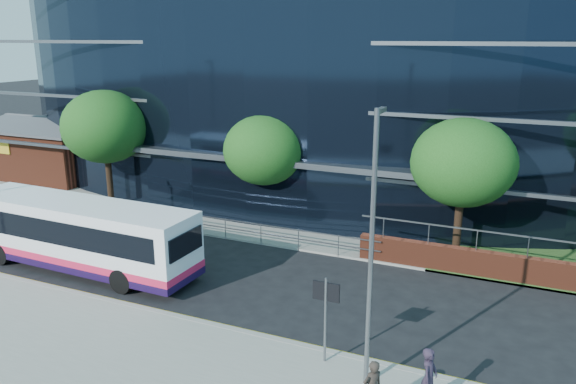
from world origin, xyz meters
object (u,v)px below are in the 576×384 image
at_px(streetlight_east, 372,245).
at_px(city_bus, 81,234).
at_px(tree_far_b, 264,150).
at_px(tree_far_c, 463,163).
at_px(tree_far_a, 105,127).
at_px(brick_pavilion, 54,150).
at_px(pedestrian, 429,378).
at_px(street_sign, 326,302).

relative_size(streetlight_east, city_bus, 0.71).
relative_size(tree_far_b, tree_far_c, 0.93).
height_order(tree_far_c, streetlight_east, streetlight_east).
bearing_deg(tree_far_a, streetlight_east, -30.46).
distance_m(brick_pavilion, pedestrian, 33.89).
relative_size(streetlight_east, pedestrian, 4.55).
distance_m(streetlight_east, city_bus, 14.48).
xyz_separation_m(brick_pavilion, tree_far_b, (19.00, -4.00, 2.27)).
bearing_deg(tree_far_c, pedestrian, -85.90).
relative_size(brick_pavilion, pedestrian, 4.89).
height_order(tree_far_b, city_bus, tree_far_b).
bearing_deg(city_bus, tree_far_b, 61.34).
distance_m(tree_far_b, pedestrian, 16.52).
bearing_deg(brick_pavilion, pedestrian, -28.30).
xyz_separation_m(tree_far_b, pedestrian, (10.83, -12.06, -3.18)).
xyz_separation_m(street_sign, tree_far_b, (-7.50, 11.09, 2.06)).
height_order(brick_pavilion, tree_far_c, tree_far_c).
xyz_separation_m(tree_far_a, pedestrian, (20.83, -11.56, -3.83)).
bearing_deg(streetlight_east, pedestrian, -12.05).
relative_size(brick_pavilion, tree_far_c, 1.32).
bearing_deg(tree_far_b, tree_far_a, -177.14).
relative_size(tree_far_a, tree_far_b, 1.15).
bearing_deg(streetlight_east, city_bus, 166.42).
distance_m(tree_far_a, tree_far_b, 10.03).
relative_size(tree_far_a, city_bus, 0.62).
relative_size(street_sign, streetlight_east, 0.35).
relative_size(street_sign, tree_far_a, 0.40).
bearing_deg(street_sign, brick_pavilion, 150.35).
relative_size(tree_far_c, city_bus, 0.57).
distance_m(tree_far_b, streetlight_east, 14.74).
bearing_deg(tree_far_b, pedestrian, -48.09).
distance_m(brick_pavilion, city_bus, 18.81).
distance_m(street_sign, streetlight_east, 2.80).
relative_size(street_sign, tree_far_c, 0.43).
bearing_deg(city_bus, street_sign, -11.28).
distance_m(tree_far_a, pedestrian, 24.13).
bearing_deg(pedestrian, tree_far_a, 68.73).
xyz_separation_m(brick_pavilion, street_sign, (26.50, -15.09, 0.21)).
xyz_separation_m(tree_far_b, tree_far_c, (10.00, -0.50, 0.33)).
bearing_deg(tree_far_a, street_sign, -31.17).
bearing_deg(brick_pavilion, street_sign, -29.65).
relative_size(street_sign, city_bus, 0.25).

